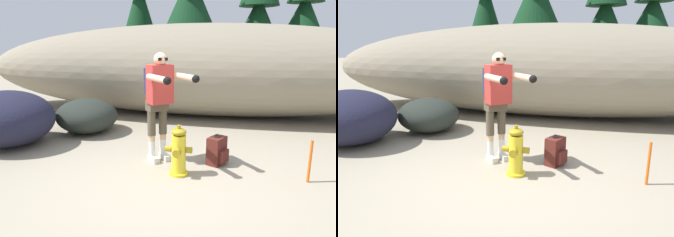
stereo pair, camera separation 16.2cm
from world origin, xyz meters
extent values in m
cube|color=gray|center=(0.00, 0.00, -0.02)|extent=(56.00, 56.00, 0.04)
ellipsoid|color=gray|center=(0.00, 4.27, 1.17)|extent=(12.30, 3.20, 2.33)
cylinder|color=yellow|center=(0.12, 0.27, 0.02)|extent=(0.28, 0.28, 0.04)
cylinder|color=yellow|center=(0.12, 0.27, 0.32)|extent=(0.21, 0.21, 0.55)
ellipsoid|color=#9E8419|center=(0.12, 0.27, 0.64)|extent=(0.22, 0.22, 0.10)
cylinder|color=#9E8419|center=(0.12, 0.27, 0.72)|extent=(0.06, 0.06, 0.05)
cylinder|color=#9E8419|center=(-0.02, 0.27, 0.38)|extent=(0.09, 0.09, 0.09)
cylinder|color=#9E8419|center=(0.27, 0.27, 0.38)|extent=(0.09, 0.09, 0.09)
cylinder|color=#9E8419|center=(0.12, 0.12, 0.38)|extent=(0.11, 0.09, 0.11)
cube|color=beige|center=(-0.21, 0.80, 0.04)|extent=(0.25, 0.26, 0.09)
cylinder|color=white|center=(-0.24, 0.84, 0.21)|extent=(0.10, 0.10, 0.24)
cylinder|color=#DBAD89|center=(-0.24, 0.84, 0.38)|extent=(0.10, 0.10, 0.10)
cylinder|color=brown|center=(-0.24, 0.84, 0.64)|extent=(0.13, 0.13, 0.43)
cube|color=beige|center=(-0.36, 0.66, 0.04)|extent=(0.25, 0.26, 0.09)
cylinder|color=white|center=(-0.40, 0.71, 0.21)|extent=(0.10, 0.10, 0.24)
cylinder|color=#DBAD89|center=(-0.40, 0.71, 0.38)|extent=(0.10, 0.10, 0.10)
cylinder|color=brown|center=(-0.40, 0.71, 0.64)|extent=(0.13, 0.13, 0.43)
cube|color=brown|center=(-0.32, 0.78, 0.90)|extent=(0.37, 0.36, 0.16)
cube|color=#B2332D|center=(-0.25, 0.70, 1.24)|extent=(0.43, 0.42, 0.59)
cube|color=#23284C|center=(-0.38, 0.85, 1.27)|extent=(0.32, 0.30, 0.40)
sphere|color=#DBAD89|center=(-0.24, 0.68, 1.62)|extent=(0.20, 0.20, 0.20)
cube|color=black|center=(-0.18, 0.62, 1.62)|extent=(0.13, 0.11, 0.04)
cylinder|color=#DBAD89|center=(0.16, 0.56, 1.38)|extent=(0.45, 0.50, 0.09)
sphere|color=black|center=(0.33, 0.36, 1.38)|extent=(0.11, 0.11, 0.11)
cylinder|color=#DBAD89|center=(-0.18, 0.28, 1.38)|extent=(0.45, 0.50, 0.09)
sphere|color=black|center=(0.00, 0.07, 1.38)|extent=(0.11, 0.11, 0.11)
cube|color=#511E19|center=(0.63, 0.78, 0.22)|extent=(0.31, 0.36, 0.44)
cube|color=#511E19|center=(0.75, 0.72, 0.15)|extent=(0.15, 0.21, 0.20)
torus|color=black|center=(0.63, 0.78, 0.46)|extent=(0.10, 0.10, 0.02)
cube|color=black|center=(0.57, 0.91, 0.22)|extent=(0.05, 0.06, 0.37)
cube|color=black|center=(0.49, 0.76, 0.22)|extent=(0.05, 0.06, 0.37)
ellipsoid|color=#232823|center=(-2.17, 1.99, 0.36)|extent=(1.85, 1.85, 0.71)
ellipsoid|color=#1C1C30|center=(-3.19, 0.91, 0.51)|extent=(2.17, 2.07, 1.01)
cylinder|color=#47331E|center=(-3.51, 10.11, 0.60)|extent=(0.25, 0.25, 1.20)
cone|color=#0F3319|center=(-3.51, 10.11, 2.89)|extent=(2.07, 2.07, 3.38)
cylinder|color=#47331E|center=(-1.05, 8.95, 0.86)|extent=(0.32, 0.32, 1.72)
cone|color=#0F3319|center=(-1.05, 8.95, 3.14)|extent=(2.63, 2.63, 2.84)
cylinder|color=#47331E|center=(1.65, 10.03, 0.53)|extent=(0.30, 0.30, 1.05)
cone|color=#0F3319|center=(1.65, 10.03, 2.40)|extent=(2.52, 2.52, 2.70)
cylinder|color=#47331E|center=(3.56, 10.77, 0.71)|extent=(0.28, 0.28, 1.41)
cone|color=#0F3319|center=(3.56, 10.77, 2.65)|extent=(2.32, 2.32, 2.48)
cylinder|color=#E55914|center=(1.90, 0.39, 0.30)|extent=(0.04, 0.04, 0.60)
camera|label=1|loc=(0.86, -3.80, 1.87)|focal=32.82mm
camera|label=2|loc=(1.02, -3.76, 1.87)|focal=32.82mm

